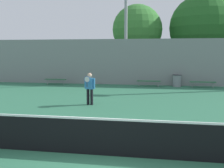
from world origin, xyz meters
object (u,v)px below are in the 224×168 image
tennis_net (100,136)px  trash_bin (177,81)px  light_pole_center_back (126,6)px  tree_green_broad (203,28)px  bench_courtside_far (56,80)px  bench_adjacent_court (203,82)px  bench_courtside_near (149,81)px  tree_dark_dense (137,30)px  tennis_player (90,87)px

tennis_net → trash_bin: bearing=77.8°
light_pole_center_back → tree_green_broad: size_ratio=1.29×
bench_courtside_far → bench_adjacent_court: 11.09m
bench_courtside_near → bench_adjacent_court: bearing=0.0°
bench_courtside_near → tree_green_broad: (4.87, 7.03, 4.46)m
bench_courtside_far → light_pole_center_back: (5.39, 1.24, 5.69)m
bench_courtside_far → tree_dark_dense: (5.93, 6.31, 4.28)m
light_pole_center_back → tree_green_broad: 8.96m
bench_courtside_near → trash_bin: size_ratio=1.98×
tree_dark_dense → bench_courtside_far: bearing=-133.2°
tree_dark_dense → trash_bin: bearing=-60.8°
tennis_player → light_pole_center_back: bearing=97.2°
tree_green_broad → tennis_player: bearing=-117.8°
tennis_net → tree_green_broad: (5.73, 20.33, 4.36)m
tennis_net → tree_dark_dense: size_ratio=1.49×
trash_bin → light_pole_center_back: bearing=166.0°
light_pole_center_back → tree_dark_dense: 5.29m
trash_bin → bench_courtside_far: bearing=-178.4°
bench_courtside_near → trash_bin: (2.07, 0.26, 0.06)m
trash_bin → tree_dark_dense: 8.12m
bench_adjacent_court → trash_bin: bearing=171.6°
tennis_player → tree_green_broad: tree_green_broad is taller
tennis_net → bench_adjacent_court: size_ratio=5.84×
tennis_player → bench_courtside_far: tennis_player is taller
tennis_player → tree_green_broad: (7.51, 14.28, 3.97)m
trash_bin → tennis_net: bearing=-102.2°
tennis_player → bench_courtside_near: (2.65, 7.25, -0.49)m
tennis_net → tennis_player: size_ratio=6.79×
bench_courtside_near → tree_dark_dense: (-1.32, 6.31, 4.28)m
tennis_player → trash_bin: (4.71, 7.51, -0.43)m
bench_courtside_near → bench_courtside_far: (-7.25, 0.00, -0.00)m
tennis_net → light_pole_center_back: light_pole_center_back is taller
bench_courtside_far → tree_dark_dense: bearing=46.8°
bench_adjacent_court → light_pole_center_back: 8.15m
tennis_net → bench_courtside_far: bearing=115.7°
tennis_net → bench_adjacent_court: (4.71, 13.30, -0.10)m
bench_courtside_near → bench_courtside_far: 7.25m
tennis_net → light_pole_center_back: (-0.99, 14.54, 5.59)m
bench_adjacent_court → light_pole_center_back: bearing=167.7°
light_pole_center_back → tree_dark_dense: size_ratio=1.46×
tennis_player → trash_bin: 8.88m
bench_adjacent_court → tree_dark_dense: tree_dark_dense is taller
bench_courtside_near → bench_courtside_far: size_ratio=1.05×
bench_adjacent_court → tree_dark_dense: bearing=129.3°
bench_courtside_near → bench_courtside_far: same height
tree_green_broad → tree_dark_dense: (-6.19, -0.72, -0.18)m
light_pole_center_back → trash_bin: light_pole_center_back is taller
bench_courtside_near → tree_green_broad: size_ratio=0.22×
tennis_net → trash_bin: size_ratio=11.90×
tennis_net → bench_courtside_near: (0.86, 13.30, -0.10)m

